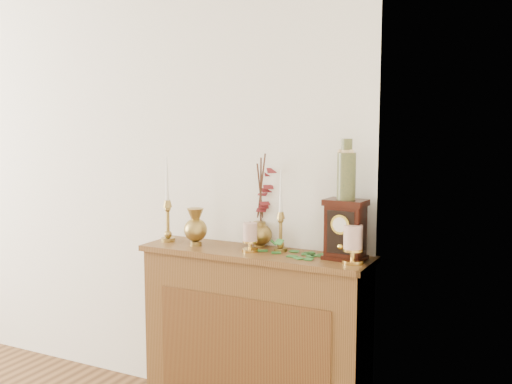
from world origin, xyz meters
The scene contains 10 objects.
console_shelf centered at (1.40, 2.10, 0.44)m, with size 1.24×0.34×0.93m.
candlestick_left centered at (0.86, 2.09, 1.09)m, with size 0.08×0.08×0.48m.
candlestick_center centered at (1.52, 2.15, 1.07)m, with size 0.07×0.07×0.42m.
bud_vase centered at (1.06, 2.07, 1.03)m, with size 0.13×0.13×0.20m.
ginger_jar centered at (1.39, 2.24, 1.16)m, with size 0.21×0.22×0.50m.
pillar_candle_left centered at (1.39, 2.07, 1.01)m, with size 0.08×0.08×0.16m.
pillar_candle_right centered at (1.94, 2.06, 1.03)m, with size 0.10×0.10×0.20m.
ivy_garland centered at (1.69, 2.11, 0.94)m, with size 0.48×0.19×0.08m.
mantel_clock centered at (1.88, 2.13, 1.07)m, with size 0.21×0.15×0.30m.
ceramic_vase centered at (1.88, 2.13, 1.36)m, with size 0.09×0.09×0.29m.
Camera 1 is at (2.78, -0.61, 1.61)m, focal length 42.00 mm.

